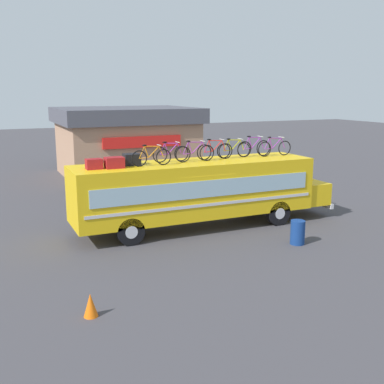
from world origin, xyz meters
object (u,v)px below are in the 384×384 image
object	(u,v)px
luggage_bag_1	(94,164)
rooftop_bicycle_2	(171,153)
luggage_bag_2	(114,163)
traffic_cone	(91,305)
rooftop_bicycle_6	(254,148)
rooftop_bicycle_7	(275,148)
bus	(201,189)
rooftop_bicycle_4	(215,151)
rooftop_bicycle_5	(234,150)
rooftop_bicycle_3	(195,153)
luggage_bag_3	(132,159)
trash_bin	(298,232)
rooftop_bicycle_1	(151,157)

from	to	relation	value
luggage_bag_1	rooftop_bicycle_2	bearing A→B (deg)	8.65
luggage_bag_2	traffic_cone	world-z (taller)	luggage_bag_2
rooftop_bicycle_6	rooftop_bicycle_7	distance (m)	0.98
bus	rooftop_bicycle_6	xyz separation A→B (m)	(2.82, 0.36, 1.58)
luggage_bag_1	traffic_cone	distance (m)	6.95
rooftop_bicycle_2	rooftop_bicycle_4	distance (m)	2.00
luggage_bag_1	rooftop_bicycle_5	bearing A→B (deg)	4.76
rooftop_bicycle_3	luggage_bag_3	bearing A→B (deg)	176.05
rooftop_bicycle_4	rooftop_bicycle_6	xyz separation A→B (m)	(2.04, 0.12, 0.02)
rooftop_bicycle_7	trash_bin	size ratio (longest dim) A/B	1.88
rooftop_bicycle_7	traffic_cone	distance (m)	12.21
trash_bin	rooftop_bicycle_7	bearing A→B (deg)	70.05
luggage_bag_1	rooftop_bicycle_2	world-z (taller)	rooftop_bicycle_2
trash_bin	rooftop_bicycle_4	bearing A→B (deg)	112.92
rooftop_bicycle_1	trash_bin	world-z (taller)	rooftop_bicycle_1
rooftop_bicycle_4	rooftop_bicycle_5	distance (m)	1.02
rooftop_bicycle_7	rooftop_bicycle_5	bearing A→B (deg)	172.53
luggage_bag_1	rooftop_bicycle_4	world-z (taller)	rooftop_bicycle_4
luggage_bag_2	rooftop_bicycle_2	size ratio (longest dim) A/B	0.44
rooftop_bicycle_6	rooftop_bicycle_7	bearing A→B (deg)	-14.22
rooftop_bicycle_1	rooftop_bicycle_7	distance (m)	6.09
rooftop_bicycle_2	rooftop_bicycle_7	bearing A→B (deg)	-2.74
rooftop_bicycle_3	rooftop_bicycle_7	distance (m)	4.04
rooftop_bicycle_7	trash_bin	world-z (taller)	rooftop_bicycle_7
luggage_bag_2	rooftop_bicycle_2	bearing A→B (deg)	12.82
rooftop_bicycle_4	rooftop_bicycle_6	distance (m)	2.04
luggage_bag_2	rooftop_bicycle_4	bearing A→B (deg)	5.78
rooftop_bicycle_1	rooftop_bicycle_2	xyz separation A→B (m)	(1.09, 0.66, 0.00)
rooftop_bicycle_2	trash_bin	size ratio (longest dim) A/B	1.72
rooftop_bicycle_4	traffic_cone	distance (m)	10.00
bus	rooftop_bicycle_7	size ratio (longest dim) A/B	6.69
trash_bin	traffic_cone	xyz separation A→B (m)	(-8.60, -2.69, -0.15)
luggage_bag_3	rooftop_bicycle_7	xyz separation A→B (m)	(6.73, -0.08, 0.15)
rooftop_bicycle_3	traffic_cone	size ratio (longest dim) A/B	2.78
trash_bin	traffic_cone	bearing A→B (deg)	-162.64
luggage_bag_1	rooftop_bicycle_7	size ratio (longest dim) A/B	0.35
rooftop_bicycle_2	rooftop_bicycle_3	distance (m)	1.01
luggage_bag_2	traffic_cone	distance (m)	7.10
luggage_bag_3	rooftop_bicycle_6	distance (m)	5.79
rooftop_bicycle_3	trash_bin	world-z (taller)	rooftop_bicycle_3
rooftop_bicycle_6	traffic_cone	xyz separation A→B (m)	(-9.01, -6.67, -2.96)
rooftop_bicycle_2	traffic_cone	world-z (taller)	rooftop_bicycle_2
luggage_bag_1	luggage_bag_3	size ratio (longest dim) A/B	0.95
luggage_bag_2	luggage_bag_3	bearing A→B (deg)	27.39
luggage_bag_3	trash_bin	bearing A→B (deg)	-35.42
rooftop_bicycle_7	traffic_cone	bearing A→B (deg)	-147.15
trash_bin	rooftop_bicycle_1	bearing A→B (deg)	144.90
luggage_bag_1	luggage_bag_2	bearing A→B (deg)	-5.81
rooftop_bicycle_2	trash_bin	distance (m)	6.06
luggage_bag_2	rooftop_bicycle_3	world-z (taller)	rooftop_bicycle_3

